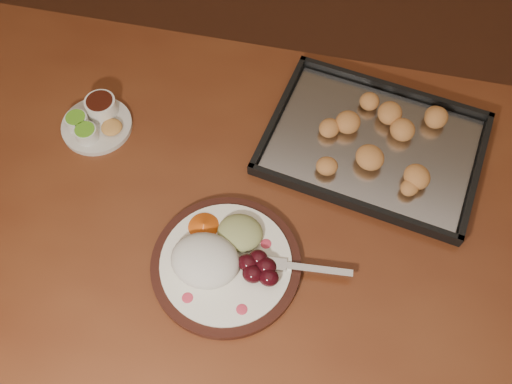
% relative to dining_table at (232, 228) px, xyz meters
% --- Properties ---
extents(ground, '(4.00, 4.00, 0.00)m').
position_rel_dining_table_xyz_m(ground, '(0.08, 0.06, -0.65)').
color(ground, '#4F2A1B').
rests_on(ground, ground).
extents(dining_table, '(1.57, 1.02, 0.75)m').
position_rel_dining_table_xyz_m(dining_table, '(0.00, 0.00, 0.00)').
color(dining_table, brown).
rests_on(dining_table, ground).
extents(dinner_plate, '(0.38, 0.29, 0.07)m').
position_rel_dining_table_xyz_m(dinner_plate, '(0.03, -0.12, 0.12)').
color(dinner_plate, black).
rests_on(dinner_plate, dining_table).
extents(condiment_saucer, '(0.15, 0.15, 0.05)m').
position_rel_dining_table_xyz_m(condiment_saucer, '(-0.35, 0.11, 0.12)').
color(condiment_saucer, beige).
rests_on(condiment_saucer, dining_table).
extents(baking_tray, '(0.48, 0.37, 0.05)m').
position_rel_dining_table_xyz_m(baking_tray, '(0.25, 0.23, 0.11)').
color(baking_tray, black).
rests_on(baking_tray, dining_table).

